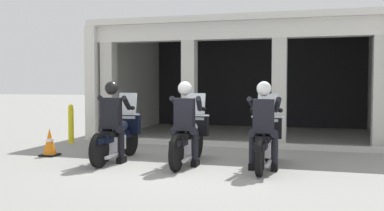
{
  "coord_description": "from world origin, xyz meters",
  "views": [
    {
      "loc": [
        2.32,
        -7.64,
        1.56
      ],
      "look_at": [
        0.0,
        0.58,
        1.11
      ],
      "focal_mm": 40.59,
      "sensor_mm": 36.0,
      "label": 1
    }
  ],
  "objects_px": {
    "motorcycle_right": "(265,140)",
    "traffic_cone_flank": "(50,142)",
    "police_officer_center": "(185,116)",
    "police_officer_left": "(112,115)",
    "bollard_kerbside": "(71,124)",
    "motorcycle_center": "(189,137)",
    "police_officer_right": "(264,118)",
    "motorcycle_left": "(119,135)"
  },
  "relations": [
    {
      "from": "motorcycle_right",
      "to": "bollard_kerbside",
      "type": "bearing_deg",
      "value": 157.55
    },
    {
      "from": "traffic_cone_flank",
      "to": "motorcycle_right",
      "type": "bearing_deg",
      "value": 0.1
    },
    {
      "from": "motorcycle_right",
      "to": "police_officer_center",
      "type": "bearing_deg",
      "value": -172.21
    },
    {
      "from": "motorcycle_left",
      "to": "bollard_kerbside",
      "type": "height_order",
      "value": "motorcycle_left"
    },
    {
      "from": "motorcycle_left",
      "to": "police_officer_left",
      "type": "height_order",
      "value": "police_officer_left"
    },
    {
      "from": "police_officer_left",
      "to": "traffic_cone_flank",
      "type": "height_order",
      "value": "police_officer_left"
    },
    {
      "from": "police_officer_center",
      "to": "motorcycle_right",
      "type": "distance_m",
      "value": 1.55
    },
    {
      "from": "motorcycle_right",
      "to": "police_officer_right",
      "type": "distance_m",
      "value": 0.52
    },
    {
      "from": "police_officer_right",
      "to": "motorcycle_center",
      "type": "bearing_deg",
      "value": 165.87
    },
    {
      "from": "motorcycle_left",
      "to": "police_officer_right",
      "type": "distance_m",
      "value": 2.97
    },
    {
      "from": "police_officer_center",
      "to": "police_officer_left",
      "type": "bearing_deg",
      "value": -170.52
    },
    {
      "from": "police_officer_right",
      "to": "motorcycle_left",
      "type": "bearing_deg",
      "value": 172.93
    },
    {
      "from": "police_officer_right",
      "to": "bollard_kerbside",
      "type": "xyz_separation_m",
      "value": [
        -5.18,
        2.15,
        -0.44
      ]
    },
    {
      "from": "police_officer_left",
      "to": "bollard_kerbside",
      "type": "bearing_deg",
      "value": 140.96
    },
    {
      "from": "motorcycle_left",
      "to": "bollard_kerbside",
      "type": "xyz_separation_m",
      "value": [
        -2.25,
        1.92,
        -0.0
      ]
    },
    {
      "from": "motorcycle_center",
      "to": "traffic_cone_flank",
      "type": "bearing_deg",
      "value": -172.95
    },
    {
      "from": "motorcycle_left",
      "to": "police_officer_center",
      "type": "distance_m",
      "value": 1.54
    },
    {
      "from": "motorcycle_center",
      "to": "police_officer_center",
      "type": "xyz_separation_m",
      "value": [
        -0.0,
        -0.28,
        0.44
      ]
    },
    {
      "from": "motorcycle_left",
      "to": "motorcycle_center",
      "type": "xyz_separation_m",
      "value": [
        1.46,
        0.07,
        0.0
      ]
    },
    {
      "from": "police_officer_center",
      "to": "motorcycle_left",
      "type": "bearing_deg",
      "value": 178.43
    },
    {
      "from": "police_officer_center",
      "to": "traffic_cone_flank",
      "type": "distance_m",
      "value": 3.17
    },
    {
      "from": "police_officer_left",
      "to": "motorcycle_right",
      "type": "bearing_deg",
      "value": 12.01
    },
    {
      "from": "motorcycle_center",
      "to": "motorcycle_right",
      "type": "relative_size",
      "value": 1.0
    },
    {
      "from": "motorcycle_right",
      "to": "traffic_cone_flank",
      "type": "relative_size",
      "value": 3.46
    },
    {
      "from": "police_officer_center",
      "to": "traffic_cone_flank",
      "type": "relative_size",
      "value": 2.69
    },
    {
      "from": "motorcycle_center",
      "to": "police_officer_right",
      "type": "relative_size",
      "value": 1.29
    },
    {
      "from": "motorcycle_right",
      "to": "police_officer_left",
      "type": "bearing_deg",
      "value": -176.02
    },
    {
      "from": "police_officer_center",
      "to": "traffic_cone_flank",
      "type": "xyz_separation_m",
      "value": [
        -3.09,
        0.26,
        -0.65
      ]
    },
    {
      "from": "police_officer_left",
      "to": "motorcycle_right",
      "type": "xyz_separation_m",
      "value": [
        2.93,
        0.34,
        -0.44
      ]
    },
    {
      "from": "motorcycle_left",
      "to": "police_officer_left",
      "type": "distance_m",
      "value": 0.52
    },
    {
      "from": "motorcycle_center",
      "to": "traffic_cone_flank",
      "type": "relative_size",
      "value": 3.46
    },
    {
      "from": "police_officer_left",
      "to": "motorcycle_center",
      "type": "distance_m",
      "value": 1.57
    },
    {
      "from": "bollard_kerbside",
      "to": "motorcycle_center",
      "type": "bearing_deg",
      "value": -26.44
    },
    {
      "from": "motorcycle_center",
      "to": "police_officer_center",
      "type": "relative_size",
      "value": 1.29
    },
    {
      "from": "motorcycle_right",
      "to": "police_officer_right",
      "type": "height_order",
      "value": "police_officer_right"
    },
    {
      "from": "police_officer_left",
      "to": "police_officer_center",
      "type": "height_order",
      "value": "same"
    },
    {
      "from": "motorcycle_center",
      "to": "police_officer_right",
      "type": "bearing_deg",
      "value": -4.77
    },
    {
      "from": "police_officer_center",
      "to": "police_officer_right",
      "type": "relative_size",
      "value": 1.0
    },
    {
      "from": "police_officer_left",
      "to": "police_officer_right",
      "type": "bearing_deg",
      "value": 6.5
    },
    {
      "from": "motorcycle_left",
      "to": "police_officer_right",
      "type": "relative_size",
      "value": 1.29
    },
    {
      "from": "traffic_cone_flank",
      "to": "bollard_kerbside",
      "type": "bearing_deg",
      "value": 108.46
    },
    {
      "from": "motorcycle_left",
      "to": "motorcycle_center",
      "type": "height_order",
      "value": "same"
    }
  ]
}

